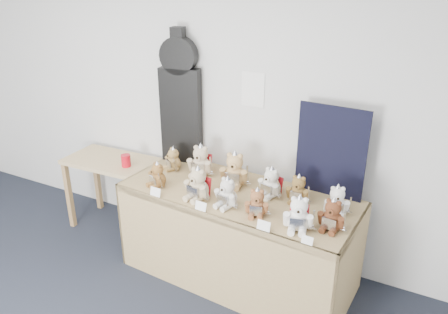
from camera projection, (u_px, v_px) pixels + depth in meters
The scene contains 22 objects.
room_shell at pixel (253, 89), 3.70m from camera, with size 6.00×6.00×6.00m.
display_table at pixel (233, 216), 3.58m from camera, with size 2.01×0.94×0.82m.
side_table at pixel (112, 171), 4.40m from camera, with size 0.93×0.54×0.76m.
guitar_case at pixel (180, 99), 3.97m from camera, with size 0.39×0.17×1.24m.
navy_board at pixel (331, 152), 3.42m from camera, with size 0.56×0.02×0.74m, color black.
red_cup at pixel (126, 161), 4.18m from camera, with size 0.09×0.09×0.12m, color red.
teddy_front_far_left at pixel (157, 176), 3.66m from camera, with size 0.19×0.19×0.24m.
teddy_front_left at pixel (198, 185), 3.45m from camera, with size 0.25×0.22×0.30m.
teddy_front_centre at pixel (227, 194), 3.33m from camera, with size 0.22×0.20×0.27m.
teddy_front_right at pixel (257, 204), 3.22m from camera, with size 0.20×0.18×0.24m.
teddy_front_far_right at pixel (299, 215), 3.03m from camera, with size 0.24×0.22×0.29m.
teddy_front_end at pixel (332, 216), 3.04m from camera, with size 0.22×0.18×0.27m.
teddy_back_left at pixel (201, 162), 3.85m from camera, with size 0.26×0.22×0.31m.
teddy_back_centre_left at pixel (234, 171), 3.66m from camera, with size 0.28×0.24×0.33m.
teddy_back_centre_right at pixel (271, 183), 3.49m from camera, with size 0.22×0.21×0.28m.
teddy_back_right at pixel (298, 190), 3.41m from camera, with size 0.20×0.16×0.25m.
teddy_back_end at pixel (337, 202), 3.23m from camera, with size 0.21×0.20×0.26m.
teddy_back_far_left at pixel (173, 160), 3.97m from camera, with size 0.19×0.19×0.23m.
entry_card_a at pixel (155, 192), 3.51m from camera, with size 0.10×0.00×0.07m, color white.
entry_card_b at pixel (201, 206), 3.30m from camera, with size 0.10×0.00×0.07m, color white.
entry_card_c at pixel (264, 226), 3.04m from camera, with size 0.10×0.00×0.07m, color white.
entry_card_d at pixel (307, 240), 2.89m from camera, with size 0.08×0.00×0.06m, color white.
Camera 1 is at (2.26, -0.84, 2.49)m, focal length 35.00 mm.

